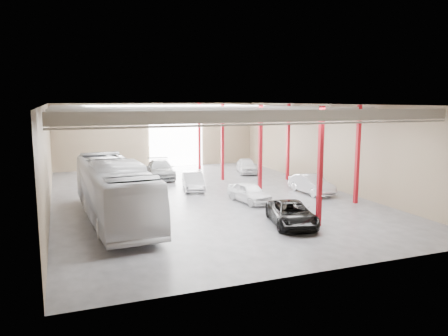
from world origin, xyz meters
TOP-DOWN VIEW (x-y plane):
  - depot_shell at (0.13, 0.48)m, footprint 22.12×32.12m
  - coach_bus at (-7.20, -4.39)m, footprint 3.82×13.50m
  - black_sedan at (2.41, -9.29)m, footprint 3.52×5.44m
  - car_row_a at (2.50, -3.00)m, footprint 2.30×4.40m
  - car_row_b at (-0.05, 2.65)m, footprint 2.29×4.57m
  - car_row_c at (-1.35, 9.00)m, footprint 3.04×6.09m
  - car_right_near at (8.30, -2.06)m, footprint 1.81×4.63m
  - car_right_far at (7.47, 8.80)m, footprint 2.88×4.68m

SIDE VIEW (x-z plane):
  - black_sedan at x=2.41m, z-range 0.00..1.39m
  - car_row_a at x=2.50m, z-range 0.00..1.43m
  - car_row_b at x=-0.05m, z-range 0.00..1.44m
  - car_right_far at x=7.47m, z-range 0.00..1.49m
  - car_right_near at x=8.30m, z-range 0.00..1.50m
  - car_row_c at x=-1.35m, z-range 0.00..1.70m
  - coach_bus at x=-7.20m, z-range 0.00..3.72m
  - depot_shell at x=0.13m, z-range 1.44..8.51m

